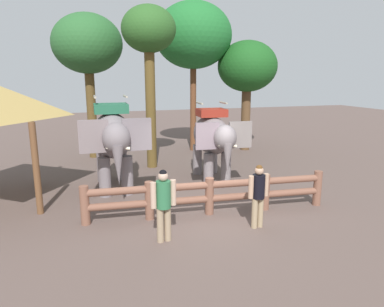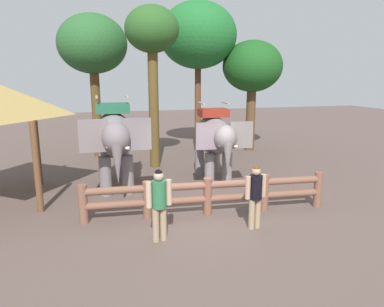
# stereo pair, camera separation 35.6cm
# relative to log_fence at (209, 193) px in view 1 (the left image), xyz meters

# --- Properties ---
(ground_plane) EXTENTS (60.00, 60.00, 0.00)m
(ground_plane) POSITION_rel_log_fence_xyz_m (-0.00, 0.22, -0.60)
(ground_plane) COLOR brown
(log_fence) EXTENTS (6.90, 0.84, 1.05)m
(log_fence) POSITION_rel_log_fence_xyz_m (0.00, 0.00, 0.00)
(log_fence) COLOR brown
(log_fence) RESTS_ON ground
(elephant_near_left) EXTENTS (2.11, 3.68, 3.17)m
(elephant_near_left) POSITION_rel_log_fence_xyz_m (-2.32, 3.02, 1.18)
(elephant_near_left) COLOR slate
(elephant_near_left) RESTS_ON ground
(elephant_center) EXTENTS (1.92, 3.37, 2.89)m
(elephant_center) POSITION_rel_log_fence_xyz_m (1.23, 2.99, 1.02)
(elephant_center) COLOR slate
(elephant_center) RESTS_ON ground
(tourist_woman_in_black) EXTENTS (0.61, 0.38, 1.74)m
(tourist_woman_in_black) POSITION_rel_log_fence_xyz_m (-1.59, -1.23, 0.40)
(tourist_woman_in_black) COLOR #9C8467
(tourist_woman_in_black) RESTS_ON ground
(tourist_man_in_blue) EXTENTS (0.58, 0.36, 1.65)m
(tourist_man_in_blue) POSITION_rel_log_fence_xyz_m (0.86, -1.20, 0.35)
(tourist_man_in_blue) COLOR tan
(tourist_man_in_blue) RESTS_ON ground
(tree_far_left) EXTENTS (3.79, 3.79, 7.36)m
(tree_far_left) POSITION_rel_log_fence_xyz_m (2.21, 8.41, 5.11)
(tree_far_left) COLOR brown
(tree_far_left) RESTS_ON ground
(tree_back_center) EXTENTS (3.13, 3.13, 6.55)m
(tree_back_center) POSITION_rel_log_fence_xyz_m (-2.81, 8.34, 4.53)
(tree_back_center) COLOR brown
(tree_back_center) RESTS_ON ground
(tree_far_right) EXTENTS (2.99, 2.99, 5.55)m
(tree_far_right) POSITION_rel_log_fence_xyz_m (4.86, 7.76, 3.59)
(tree_far_right) COLOR brown
(tree_far_right) RESTS_ON ground
(tree_deep_back) EXTENTS (2.16, 2.16, 6.53)m
(tree_deep_back) POSITION_rel_log_fence_xyz_m (-0.52, 5.64, 4.73)
(tree_deep_back) COLOR brown
(tree_deep_back) RESTS_ON ground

